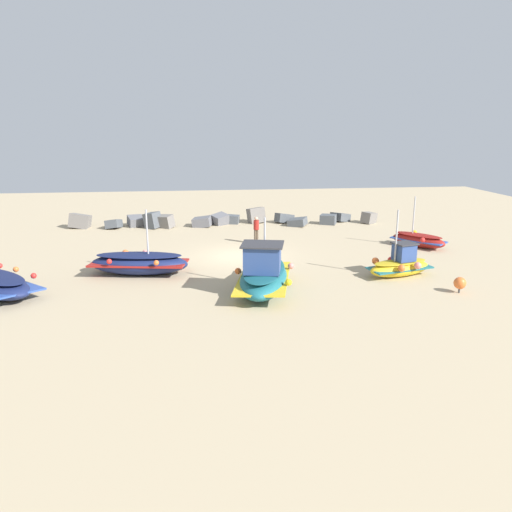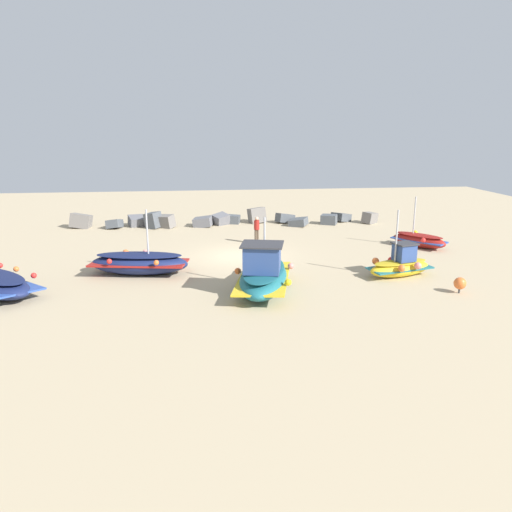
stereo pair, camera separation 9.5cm
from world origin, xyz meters
name	(u,v)px [view 1 (the left image)]	position (x,y,z in m)	size (l,w,h in m)	color
ground_plane	(240,256)	(0.00, 0.00, 0.00)	(59.07, 59.07, 0.00)	tan
fishing_boat_1	(139,263)	(-5.05, -2.80, 0.55)	(4.89, 2.71, 3.16)	navy
fishing_boat_2	(400,265)	(7.13, -4.63, 0.54)	(3.40, 2.04, 3.18)	gold
fishing_boat_3	(418,240)	(10.53, 0.84, 0.43)	(2.88, 3.17, 2.94)	maroon
fishing_boat_4	(264,275)	(0.45, -6.03, 0.72)	(3.15, 5.44, 3.14)	#1E6670
person_walking	(256,228)	(1.25, 2.86, 0.95)	(0.32, 0.32, 1.64)	brown
breakwater_rocks	(221,220)	(-0.53, 8.96, 0.38)	(21.98, 3.00, 1.35)	slate
mooring_buoy_0	(126,253)	(-6.10, 0.27, 0.29)	(0.38, 0.38, 0.48)	#3F3F42
mooring_buoy_1	(460,283)	(8.63, -7.31, 0.43)	(0.51, 0.51, 0.69)	#3F3F42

